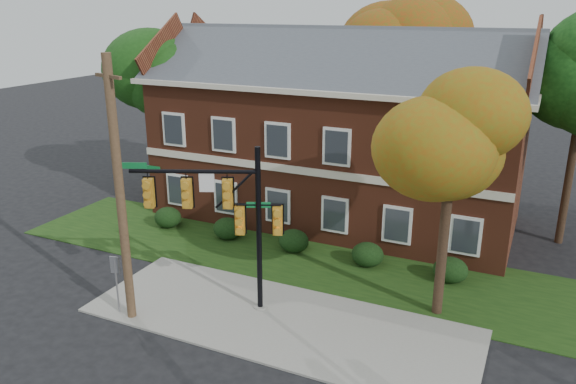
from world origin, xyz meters
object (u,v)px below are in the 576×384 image
at_px(apartment_building, 336,123).
at_px(hedge_center, 294,241).
at_px(hedge_left, 227,229).
at_px(sign_post, 116,275).
at_px(hedge_far_right, 451,270).
at_px(tree_near_right, 460,136).
at_px(traffic_signal, 227,212).
at_px(utility_pole, 120,193).
at_px(tree_far_rear, 405,38).
at_px(tree_left_rear, 165,82).
at_px(hedge_far_left, 168,217).
at_px(hedge_right, 368,255).

height_order(apartment_building, hedge_center, apartment_building).
height_order(hedge_left, sign_post, sign_post).
distance_m(apartment_building, hedge_far_right, 9.82).
xyz_separation_m(apartment_building, hedge_center, (0.00, -5.25, -4.46)).
relative_size(tree_near_right, traffic_signal, 1.38).
distance_m(tree_near_right, utility_pole, 11.40).
xyz_separation_m(hedge_center, tree_near_right, (7.22, -2.83, 6.14)).
distance_m(apartment_building, hedge_left, 7.73).
height_order(tree_near_right, traffic_signal, tree_near_right).
bearing_deg(tree_far_rear, tree_left_rear, -141.03).
bearing_deg(sign_post, apartment_building, 63.40).
bearing_deg(tree_near_right, tree_left_rear, 157.64).
bearing_deg(tree_far_rear, sign_post, -103.12).
xyz_separation_m(apartment_building, tree_left_rear, (-9.73, -1.12, 1.69)).
distance_m(hedge_far_left, sign_post, 8.50).
xyz_separation_m(hedge_left, utility_pole, (0.59, -7.70, 4.21)).
bearing_deg(sign_post, hedge_center, 54.04).
distance_m(hedge_center, sign_post, 8.50).
height_order(hedge_center, tree_near_right, tree_near_right).
height_order(tree_near_right, utility_pole, utility_pole).
bearing_deg(hedge_left, hedge_center, 0.00).
bearing_deg(apartment_building, sign_post, -105.15).
distance_m(tree_left_rear, utility_pole, 13.80).
height_order(hedge_far_right, tree_left_rear, tree_left_rear).
relative_size(traffic_signal, utility_pole, 0.66).
distance_m(hedge_left, hedge_center, 3.50).
bearing_deg(tree_near_right, hedge_far_right, 94.52).
bearing_deg(sign_post, hedge_right, 36.19).
bearing_deg(utility_pole, apartment_building, 95.72).
distance_m(hedge_left, traffic_signal, 7.45).
height_order(hedge_far_right, traffic_signal, traffic_signal).
bearing_deg(sign_post, tree_far_rear, 65.43).
relative_size(apartment_building, tree_near_right, 2.19).
distance_m(hedge_center, hedge_far_right, 7.00).
distance_m(tree_far_rear, sign_post, 22.54).
xyz_separation_m(tree_near_right, tree_left_rear, (-16.95, 6.97, 0.01)).
height_order(hedge_far_right, sign_post, sign_post).
height_order(utility_pole, sign_post, utility_pole).
height_order(apartment_building, utility_pole, apartment_building).
xyz_separation_m(hedge_left, traffic_signal, (3.50, -5.67, 3.32)).
xyz_separation_m(tree_far_rear, sign_post, (-4.84, -20.77, -7.29)).
xyz_separation_m(hedge_far_right, tree_near_right, (0.22, -2.83, 6.14)).
xyz_separation_m(hedge_center, hedge_far_right, (7.00, 0.00, 0.00)).
distance_m(apartment_building, hedge_center, 6.89).
bearing_deg(hedge_far_right, tree_near_right, -85.48).
height_order(hedge_far_left, sign_post, sign_post).
bearing_deg(hedge_far_right, hedge_center, 180.00).
relative_size(apartment_building, tree_left_rear, 2.12).
bearing_deg(tree_near_right, sign_post, -155.70).
bearing_deg(traffic_signal, hedge_far_right, 15.53).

